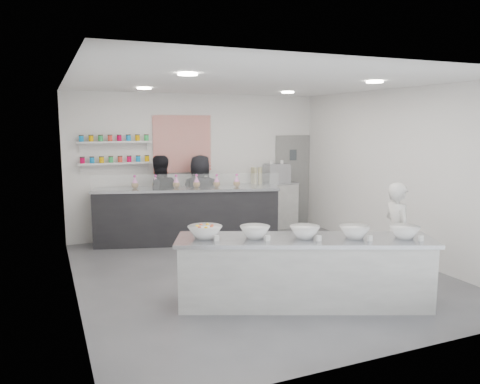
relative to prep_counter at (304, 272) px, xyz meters
name	(u,v)px	position (x,y,z in m)	size (l,w,h in m)	color
floor	(256,273)	(-0.01, 1.45, -0.46)	(6.00, 6.00, 0.00)	#515156
ceiling	(257,83)	(-0.01, 1.45, 2.54)	(6.00, 6.00, 0.00)	white
back_wall	(198,165)	(-0.01, 4.45, 1.04)	(5.50, 5.50, 0.00)	white
left_wall	(71,190)	(-2.76, 1.45, 1.04)	(6.00, 6.00, 0.00)	white
right_wall	(396,173)	(2.74, 1.45, 1.04)	(6.00, 6.00, 0.00)	white
back_door	(292,180)	(2.29, 4.42, 0.59)	(0.88, 0.04, 2.10)	gray
pattern_panel	(182,144)	(-0.36, 4.43, 1.49)	(1.25, 0.03, 1.20)	red
jar_shelf_lower	(116,163)	(-1.76, 4.35, 1.14)	(1.45, 0.22, 0.04)	silver
jar_shelf_upper	(115,142)	(-1.76, 4.35, 1.56)	(1.45, 0.22, 0.04)	silver
preserve_jars	(115,149)	(-1.76, 4.33, 1.42)	(1.45, 0.10, 0.56)	#D2003F
downlight_0	(188,74)	(-1.41, 0.45, 2.52)	(0.24, 0.24, 0.02)	white
downlight_1	(375,82)	(1.39, 0.45, 2.52)	(0.24, 0.24, 0.02)	white
downlight_2	(144,88)	(-1.41, 3.05, 2.52)	(0.24, 0.24, 0.02)	white
downlight_3	(288,92)	(1.39, 3.05, 2.52)	(0.24, 0.24, 0.02)	white
prep_counter	(304,272)	(0.00, 0.00, 0.00)	(3.34, 0.76, 0.91)	#A9A8A5
back_bar	(187,216)	(-0.50, 3.70, 0.11)	(3.63, 0.66, 1.12)	black
sneeze_guard	(186,182)	(-0.59, 3.39, 0.82)	(3.58, 0.02, 0.31)	white
espresso_ledge	(267,206)	(1.54, 4.23, 0.07)	(1.41, 0.45, 1.05)	#A9A8A5
espresso_machine	(277,174)	(1.78, 4.23, 0.80)	(0.54, 0.37, 0.41)	#93969E
cup_stacks	(256,176)	(1.27, 4.23, 0.78)	(0.24, 0.24, 0.36)	tan
prep_bowls	(305,232)	(0.00, 0.00, 0.53)	(2.99, 0.49, 0.16)	white
label_cards	(339,242)	(0.20, -0.48, 0.49)	(2.66, 0.04, 0.07)	white
cookie_bags	(186,181)	(-0.50, 3.70, 0.80)	(2.14, 0.14, 0.26)	#FF7AE1
woman_prep	(397,233)	(1.72, 0.20, 0.31)	(0.56, 0.37, 1.53)	white
staff_left	(159,199)	(-0.98, 4.01, 0.42)	(0.85, 0.66, 1.75)	black
staff_right	(201,196)	(-0.10, 4.05, 0.42)	(0.85, 0.55, 1.74)	black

